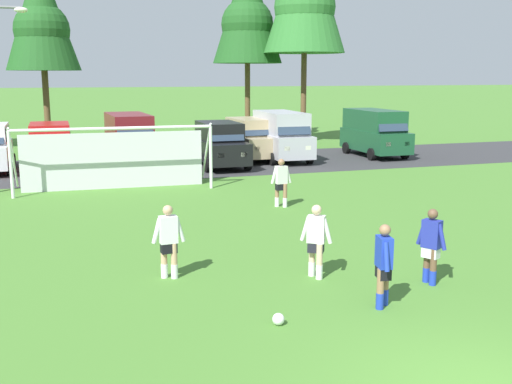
{
  "coord_description": "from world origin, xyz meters",
  "views": [
    {
      "loc": [
        -5.44,
        -6.44,
        4.41
      ],
      "look_at": [
        -0.25,
        9.57,
        1.18
      ],
      "focal_mm": 43.02,
      "sensor_mm": 36.0,
      "label": 1
    }
  ],
  "objects_px": {
    "player_striker_near": "(431,246)",
    "player_winger_left": "(281,183)",
    "parked_car_slot_center_right": "(220,144)",
    "parked_car_slot_end": "(375,132)",
    "parked_car_slot_center_left": "(51,146)",
    "parked_car_slot_right": "(251,139)",
    "soccer_goal": "(114,156)",
    "player_midfield_center": "(316,241)",
    "player_winger_right": "(169,242)",
    "parked_car_slot_center": "(129,138)",
    "player_trailing_back": "(384,266)",
    "parked_car_slot_far_right": "(281,135)",
    "soccer_ball": "(278,319)"
  },
  "relations": [
    {
      "from": "parked_car_slot_center_right",
      "to": "parked_car_slot_end",
      "type": "distance_m",
      "value": 9.19
    },
    {
      "from": "parked_car_slot_far_right",
      "to": "player_striker_near",
      "type": "bearing_deg",
      "value": -100.8
    },
    {
      "from": "player_midfield_center",
      "to": "player_trailing_back",
      "type": "bearing_deg",
      "value": -75.35
    },
    {
      "from": "player_midfield_center",
      "to": "parked_car_slot_right",
      "type": "height_order",
      "value": "parked_car_slot_right"
    },
    {
      "from": "player_striker_near",
      "to": "parked_car_slot_far_right",
      "type": "distance_m",
      "value": 19.31
    },
    {
      "from": "player_trailing_back",
      "to": "parked_car_slot_far_right",
      "type": "bearing_deg",
      "value": 75.17
    },
    {
      "from": "parked_car_slot_center_left",
      "to": "parked_car_slot_end",
      "type": "height_order",
      "value": "parked_car_slot_end"
    },
    {
      "from": "player_striker_near",
      "to": "parked_car_slot_end",
      "type": "distance_m",
      "value": 21.13
    },
    {
      "from": "parked_car_slot_center_right",
      "to": "parked_car_slot_end",
      "type": "height_order",
      "value": "parked_car_slot_end"
    },
    {
      "from": "soccer_ball",
      "to": "parked_car_slot_right",
      "type": "bearing_deg",
      "value": 73.82
    },
    {
      "from": "player_winger_right",
      "to": "parked_car_slot_center_right",
      "type": "xyz_separation_m",
      "value": [
        5.25,
        15.65,
        0.29
      ]
    },
    {
      "from": "player_winger_left",
      "to": "parked_car_slot_center",
      "type": "relative_size",
      "value": 0.34
    },
    {
      "from": "parked_car_slot_far_right",
      "to": "player_trailing_back",
      "type": "bearing_deg",
      "value": -104.83
    },
    {
      "from": "player_trailing_back",
      "to": "parked_car_slot_right",
      "type": "xyz_separation_m",
      "value": [
        3.83,
        20.59,
        0.29
      ]
    },
    {
      "from": "player_winger_left",
      "to": "parked_car_slot_right",
      "type": "distance_m",
      "value": 11.73
    },
    {
      "from": "player_striker_near",
      "to": "parked_car_slot_center_right",
      "type": "xyz_separation_m",
      "value": [
        0.01,
        17.73,
        0.29
      ]
    },
    {
      "from": "player_winger_left",
      "to": "player_trailing_back",
      "type": "xyz_separation_m",
      "value": [
        -1.3,
        -9.15,
        0.0
      ]
    },
    {
      "from": "player_midfield_center",
      "to": "soccer_goal",
      "type": "bearing_deg",
      "value": 104.87
    },
    {
      "from": "soccer_goal",
      "to": "player_winger_right",
      "type": "height_order",
      "value": "soccer_goal"
    },
    {
      "from": "player_striker_near",
      "to": "player_winger_left",
      "type": "xyz_separation_m",
      "value": [
        -0.34,
        8.26,
        0.0
      ]
    },
    {
      "from": "parked_car_slot_center_left",
      "to": "parked_car_slot_right",
      "type": "height_order",
      "value": "same"
    },
    {
      "from": "soccer_goal",
      "to": "parked_car_slot_center_right",
      "type": "relative_size",
      "value": 1.62
    },
    {
      "from": "player_striker_near",
      "to": "player_winger_left",
      "type": "bearing_deg",
      "value": 92.37
    },
    {
      "from": "parked_car_slot_end",
      "to": "parked_car_slot_right",
      "type": "bearing_deg",
      "value": 174.66
    },
    {
      "from": "player_midfield_center",
      "to": "parked_car_slot_center_right",
      "type": "bearing_deg",
      "value": 82.55
    },
    {
      "from": "soccer_ball",
      "to": "parked_car_slot_right",
      "type": "distance_m",
      "value": 21.68
    },
    {
      "from": "player_striker_near",
      "to": "parked_car_slot_center_right",
      "type": "height_order",
      "value": "parked_car_slot_center_right"
    },
    {
      "from": "parked_car_slot_center_left",
      "to": "parked_car_slot_center",
      "type": "relative_size",
      "value": 0.94
    },
    {
      "from": "player_midfield_center",
      "to": "parked_car_slot_center",
      "type": "relative_size",
      "value": 0.34
    },
    {
      "from": "soccer_goal",
      "to": "player_striker_near",
      "type": "xyz_separation_m",
      "value": [
        5.39,
        -13.28,
        -0.47
      ]
    },
    {
      "from": "parked_car_slot_far_right",
      "to": "parked_car_slot_center_right",
      "type": "bearing_deg",
      "value": -161.19
    },
    {
      "from": "parked_car_slot_far_right",
      "to": "parked_car_slot_right",
      "type": "bearing_deg",
      "value": 152.33
    },
    {
      "from": "parked_car_slot_end",
      "to": "player_trailing_back",
      "type": "bearing_deg",
      "value": -118.29
    },
    {
      "from": "parked_car_slot_center",
      "to": "parked_car_slot_center_left",
      "type": "bearing_deg",
      "value": -177.35
    },
    {
      "from": "player_midfield_center",
      "to": "player_trailing_back",
      "type": "relative_size",
      "value": 1.0
    },
    {
      "from": "soccer_goal",
      "to": "parked_car_slot_center_left",
      "type": "relative_size",
      "value": 1.63
    },
    {
      "from": "parked_car_slot_right",
      "to": "player_trailing_back",
      "type": "bearing_deg",
      "value": -100.55
    },
    {
      "from": "parked_car_slot_right",
      "to": "parked_car_slot_far_right",
      "type": "distance_m",
      "value": 1.62
    },
    {
      "from": "parked_car_slot_center_right",
      "to": "parked_car_slot_right",
      "type": "xyz_separation_m",
      "value": [
        2.19,
        1.97,
        0.0
      ]
    },
    {
      "from": "soccer_goal",
      "to": "player_midfield_center",
      "type": "relative_size",
      "value": 4.56
    },
    {
      "from": "player_winger_right",
      "to": "parked_car_slot_center_left",
      "type": "distance_m",
      "value": 17.49
    },
    {
      "from": "soccer_ball",
      "to": "parked_car_slot_center_left",
      "type": "bearing_deg",
      "value": 100.84
    },
    {
      "from": "parked_car_slot_end",
      "to": "player_winger_left",
      "type": "bearing_deg",
      "value": -131.15
    },
    {
      "from": "parked_car_slot_center",
      "to": "parked_car_slot_end",
      "type": "distance_m",
      "value": 13.2
    },
    {
      "from": "player_winger_right",
      "to": "parked_car_slot_right",
      "type": "distance_m",
      "value": 19.13
    },
    {
      "from": "parked_car_slot_center_right",
      "to": "parked_car_slot_far_right",
      "type": "xyz_separation_m",
      "value": [
        3.61,
        1.23,
        0.23
      ]
    },
    {
      "from": "parked_car_slot_right",
      "to": "parked_car_slot_end",
      "type": "distance_m",
      "value": 6.93
    },
    {
      "from": "player_striker_near",
      "to": "parked_car_slot_center",
      "type": "relative_size",
      "value": 0.34
    },
    {
      "from": "soccer_goal",
      "to": "parked_car_slot_end",
      "type": "xyz_separation_m",
      "value": [
        14.49,
        5.79,
        0.05
      ]
    },
    {
      "from": "soccer_goal",
      "to": "player_midfield_center",
      "type": "bearing_deg",
      "value": -75.13
    }
  ]
}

